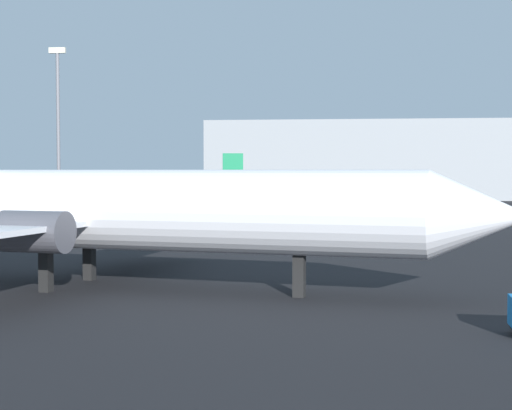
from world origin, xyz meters
TOP-DOWN VIEW (x-y plane):
  - airplane_at_gate at (-12.12, 21.25)m, footprint 38.41×22.48m
  - airplane_distant at (-3.61, 73.87)m, footprint 26.14×19.12m
  - light_mast_left at (-41.32, 92.70)m, footprint 2.40×0.50m
  - terminal_building at (11.06, 138.38)m, footprint 75.68×21.09m

SIDE VIEW (x-z plane):
  - airplane_distant at x=-3.61m, z-range -1.28..6.08m
  - airplane_at_gate at x=-12.12m, z-range -1.77..9.02m
  - terminal_building at x=11.06m, z-range 0.00..14.82m
  - light_mast_left at x=-41.32m, z-range 1.30..24.24m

